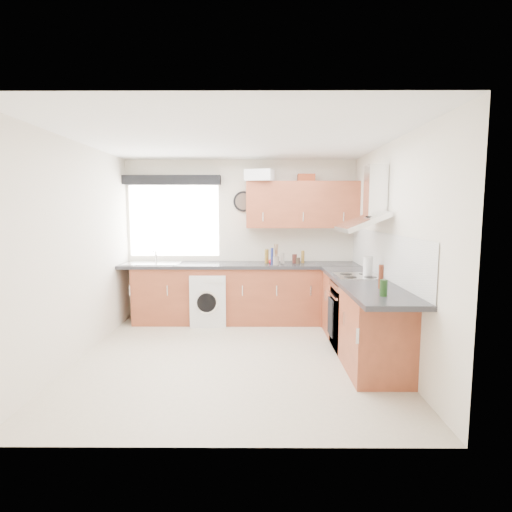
{
  "coord_description": "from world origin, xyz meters",
  "views": [
    {
      "loc": [
        0.28,
        -4.52,
        1.72
      ],
      "look_at": [
        0.25,
        0.85,
        1.1
      ],
      "focal_mm": 28.0,
      "sensor_mm": 36.0,
      "label": 1
    }
  ],
  "objects_px": {
    "washing_machine": "(209,299)",
    "extractor_hood": "(368,206)",
    "oven": "(357,315)",
    "upper_cabinets": "(302,205)"
  },
  "relations": [
    {
      "from": "upper_cabinets",
      "to": "washing_machine",
      "type": "height_order",
      "value": "upper_cabinets"
    },
    {
      "from": "washing_machine",
      "to": "extractor_hood",
      "type": "bearing_deg",
      "value": -31.06
    },
    {
      "from": "washing_machine",
      "to": "oven",
      "type": "bearing_deg",
      "value": -32.25
    },
    {
      "from": "oven",
      "to": "upper_cabinets",
      "type": "relative_size",
      "value": 0.5
    },
    {
      "from": "oven",
      "to": "washing_machine",
      "type": "distance_m",
      "value": 2.26
    },
    {
      "from": "upper_cabinets",
      "to": "washing_machine",
      "type": "relative_size",
      "value": 2.21
    },
    {
      "from": "extractor_hood",
      "to": "upper_cabinets",
      "type": "xyz_separation_m",
      "value": [
        -0.65,
        1.33,
        0.03
      ]
    },
    {
      "from": "extractor_hood",
      "to": "washing_machine",
      "type": "distance_m",
      "value": 2.72
    },
    {
      "from": "extractor_hood",
      "to": "upper_cabinets",
      "type": "distance_m",
      "value": 1.48
    },
    {
      "from": "oven",
      "to": "extractor_hood",
      "type": "xyz_separation_m",
      "value": [
        0.1,
        -0.0,
        1.34
      ]
    }
  ]
}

